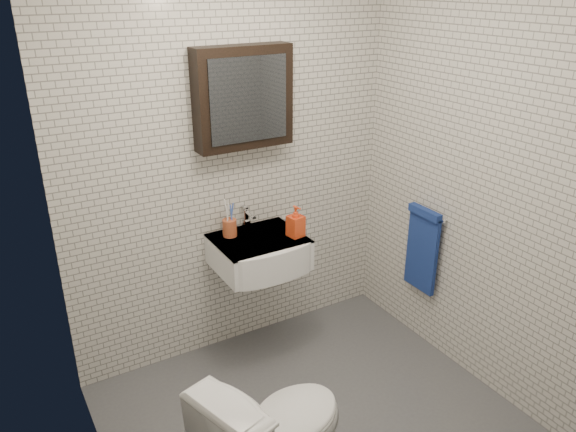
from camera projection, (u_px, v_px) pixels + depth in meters
The scene contains 8 objects.
ground at pixel (316, 423), 3.21m from camera, with size 2.20×2.00×0.01m, color #505258.
room_shell at pixel (323, 182), 2.63m from camera, with size 2.22×2.02×2.51m.
washbasin at pixel (262, 254), 3.52m from camera, with size 0.55×0.50×0.20m.
faucet at pixel (247, 219), 3.61m from camera, with size 0.06×0.20×0.15m.
mirror_cabinet at pixel (243, 98), 3.30m from camera, with size 0.60×0.15×0.60m.
towel_rail at pixel (422, 246), 3.69m from camera, with size 0.09×0.30×0.58m.
toothbrush_cup at pixel (230, 227), 3.52m from camera, with size 0.10×0.10×0.24m.
soap_bottle at pixel (296, 221), 3.50m from camera, with size 0.09×0.09×0.20m, color orange.
Camera 1 is at (-1.40, -2.06, 2.36)m, focal length 35.00 mm.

